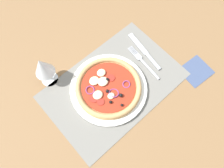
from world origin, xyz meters
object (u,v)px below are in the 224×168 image
Objects in this scene: pizza at (109,87)px; knife at (144,51)px; plate at (109,89)px; fork at (142,61)px; napkin at (196,71)px; wine_glass at (43,67)px.

knife is (21.86, 3.00, -1.97)cm from pizza.
plate is 1.61× the size of fork.
fork is 4.78cm from knife.
pizza is 2.21× the size of napkin.
plate reaches higher than napkin.
fork is 1.62× the size of napkin.
knife is at bearing 114.15° from napkin.
pizza is at bearing -53.04° from wine_glass.
pizza reaches higher than plate.
napkin is (44.81, -35.61, -9.91)cm from wine_glass.
wine_glass is at bearing 141.53° from napkin.
fork is (18.02, 0.16, -2.01)cm from pizza.
knife is 21.99cm from napkin.
fork is at bearing 134.43° from knife.
plate is 1.95× the size of wine_glass.
napkin is at bearing -28.89° from plate.
plate is 17.95cm from fork.
plate is at bearing 151.11° from napkin.
pizza is at bearing 151.06° from napkin.
knife is 40.17cm from wine_glass.
napkin is (8.99, -20.06, -0.47)cm from knife.
knife is 1.80× the size of napkin.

